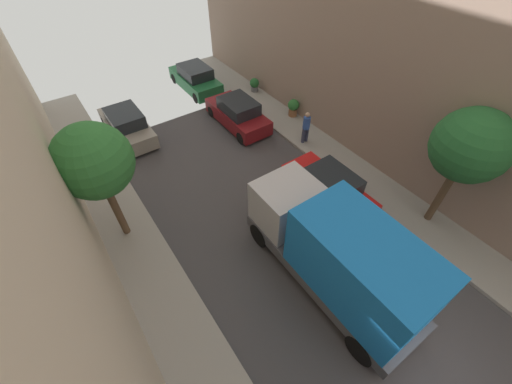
% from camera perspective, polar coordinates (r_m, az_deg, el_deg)
% --- Properties ---
extents(ground, '(32.00, 32.00, 0.00)m').
position_cam_1_polar(ground, '(11.54, 25.56, -26.31)').
color(ground, '#423F42').
extents(sidewalk_right, '(2.00, 44.00, 0.15)m').
position_cam_1_polar(sidewalk_right, '(14.47, 37.17, -11.95)').
color(sidewalk_right, gray).
rests_on(sidewalk_right, ground).
extents(parked_car_left_3, '(1.78, 4.20, 1.57)m').
position_cam_1_polar(parked_car_left_3, '(18.36, -22.16, 11.01)').
color(parked_car_left_3, gray).
rests_on(parked_car_left_3, ground).
extents(parked_car_right_1, '(1.78, 4.20, 1.57)m').
position_cam_1_polar(parked_car_right_1, '(13.79, 12.93, 0.66)').
color(parked_car_right_1, red).
rests_on(parked_car_right_1, ground).
extents(parked_car_right_2, '(1.78, 4.20, 1.57)m').
position_cam_1_polar(parked_car_right_2, '(18.04, -3.26, 13.86)').
color(parked_car_right_2, maroon).
rests_on(parked_car_right_2, ground).
extents(parked_car_right_3, '(1.78, 4.20, 1.57)m').
position_cam_1_polar(parked_car_right_3, '(21.95, -10.81, 19.33)').
color(parked_car_right_3, '#1E6638').
rests_on(parked_car_right_3, ground).
extents(delivery_truck, '(2.26, 6.60, 3.38)m').
position_cam_1_polar(delivery_truck, '(10.43, 14.53, -10.71)').
color(delivery_truck, '#4C4C51').
rests_on(delivery_truck, ground).
extents(pedestrian, '(0.40, 0.36, 1.72)m').
position_cam_1_polar(pedestrian, '(16.54, 8.99, 11.54)').
color(pedestrian, '#2D334C').
rests_on(pedestrian, sidewalk_right).
extents(street_tree_1, '(2.55, 2.55, 4.97)m').
position_cam_1_polar(street_tree_1, '(12.68, 34.11, 6.80)').
color(street_tree_1, brown).
rests_on(street_tree_1, sidewalk_right).
extents(street_tree_2, '(2.50, 2.50, 4.88)m').
position_cam_1_polar(street_tree_2, '(11.26, -27.11, 4.84)').
color(street_tree_2, brown).
rests_on(street_tree_2, sidewalk_left).
extents(potted_plant_1, '(0.63, 0.63, 1.00)m').
position_cam_1_polar(potted_plant_1, '(18.77, 6.70, 14.92)').
color(potted_plant_1, brown).
rests_on(potted_plant_1, sidewalk_right).
extents(potted_plant_3, '(0.58, 0.58, 0.83)m').
position_cam_1_polar(potted_plant_3, '(21.21, -0.28, 18.76)').
color(potted_plant_3, slate).
rests_on(potted_plant_3, sidewalk_right).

